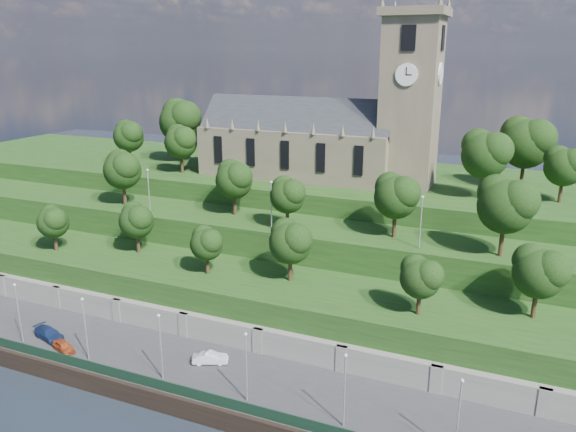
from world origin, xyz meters
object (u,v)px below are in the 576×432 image
at_px(car_left, 64,346).
at_px(car_right, 49,333).
at_px(church, 327,132).
at_px(car_middle, 210,358).

relative_size(car_left, car_right, 0.78).
xyz_separation_m(church, car_middle, (0.29, -38.89, -19.87)).
distance_m(car_middle, car_right, 20.91).
relative_size(church, car_middle, 9.82).
bearing_deg(car_right, car_left, -97.17).
xyz_separation_m(church, car_right, (-20.42, -41.70, -19.87)).
xyz_separation_m(car_left, car_middle, (16.92, 4.37, 0.05)).
relative_size(car_middle, car_right, 0.87).
bearing_deg(car_right, car_middle, -67.10).
height_order(church, car_right, church).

